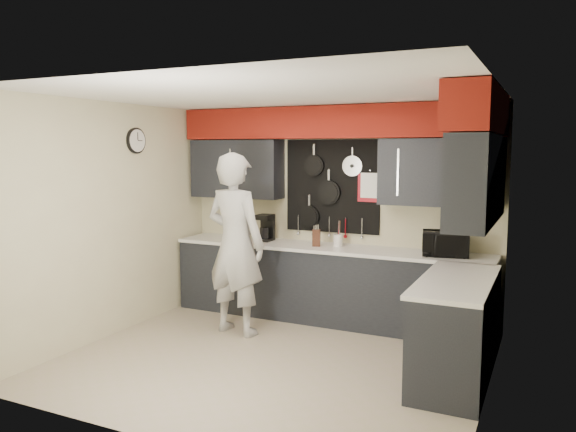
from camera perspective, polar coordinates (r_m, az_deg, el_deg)
The scene contains 10 objects.
ground at distance 5.75m, azimuth -1.53°, elevation -14.42°, with size 4.00×4.00×0.00m, color tan.
back_wall_assembly at distance 6.82m, azimuth 4.61°, elevation 6.18°, with size 4.00×0.36×2.60m.
right_wall_assembly at distance 5.08m, azimuth 18.91°, elevation 4.88°, with size 0.36×3.50×2.60m.
left_wall_assembly at distance 6.56m, azimuth -17.23°, elevation -0.04°, with size 0.05×3.50×2.60m.
base_cabinets at distance 6.43m, azimuth 7.03°, elevation -7.89°, with size 3.95×2.20×0.92m.
microwave at distance 6.38m, azimuth 15.67°, elevation -2.72°, with size 0.49×0.33×0.27m, color black.
knife_block at distance 6.76m, azimuth 2.90°, elevation -2.23°, with size 0.09×0.09×0.20m, color #351C10.
utensil_crock at distance 6.79m, azimuth 5.11°, elevation -2.47°, with size 0.11×0.11×0.14m, color white.
coffee_maker at distance 7.16m, azimuth -2.26°, elevation -1.12°, with size 0.19×0.23×0.34m.
person at distance 6.33m, azimuth -5.37°, elevation -2.86°, with size 0.75×0.49×2.05m, color #B8B7B5.
Camera 1 is at (2.43, -4.78, 2.08)m, focal length 35.00 mm.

